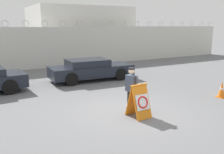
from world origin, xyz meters
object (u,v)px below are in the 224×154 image
object	(u,v)px
barricade_sign	(139,101)
parked_car_rear_sedan	(91,69)
traffic_cone_near	(222,90)
security_guard	(131,88)

from	to	relation	value
barricade_sign	parked_car_rear_sedan	size ratio (longest dim) A/B	0.24
traffic_cone_near	parked_car_rear_sedan	xyz separation A→B (m)	(-3.58, 6.11, 0.29)
barricade_sign	traffic_cone_near	distance (m)	4.59
barricade_sign	security_guard	size ratio (longest dim) A/B	0.70
security_guard	parked_car_rear_sedan	xyz separation A→B (m)	(0.96, 5.68, -0.27)
barricade_sign	traffic_cone_near	bearing A→B (deg)	-0.95
barricade_sign	parked_car_rear_sedan	bearing A→B (deg)	77.82
barricade_sign	security_guard	distance (m)	0.68
security_guard	parked_car_rear_sedan	world-z (taller)	security_guard
barricade_sign	traffic_cone_near	size ratio (longest dim) A/B	1.67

